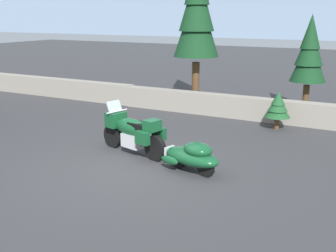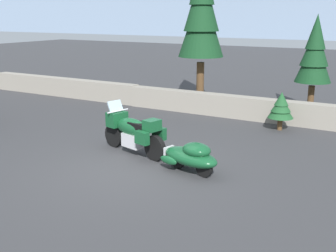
{
  "view_description": "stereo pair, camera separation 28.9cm",
  "coord_description": "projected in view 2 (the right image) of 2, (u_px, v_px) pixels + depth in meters",
  "views": [
    {
      "loc": [
        5.19,
        -8.01,
        3.61
      ],
      "look_at": [
        0.38,
        1.11,
        0.85
      ],
      "focal_mm": 44.68,
      "sensor_mm": 36.0,
      "label": 1
    },
    {
      "loc": [
        5.44,
        -7.87,
        3.61
      ],
      "look_at": [
        0.38,
        1.11,
        0.85
      ],
      "focal_mm": 44.68,
      "sensor_mm": 36.0,
      "label": 2
    }
  ],
  "objects": [
    {
      "name": "pine_tree_secondary",
      "position": [
        315.0,
        52.0,
        15.17
      ],
      "size": [
        1.31,
        1.31,
        3.64
      ],
      "color": "brown",
      "rests_on": "ground"
    },
    {
      "name": "stone_guard_wall",
      "position": [
        231.0,
        106.0,
        15.16
      ],
      "size": [
        24.0,
        0.6,
        0.82
      ],
      "color": "gray",
      "rests_on": "ground"
    },
    {
      "name": "pine_sapling_near",
      "position": [
        281.0,
        106.0,
        13.3
      ],
      "size": [
        0.82,
        0.82,
        1.24
      ],
      "color": "brown",
      "rests_on": "ground"
    },
    {
      "name": "car_shaped_trailer",
      "position": [
        191.0,
        156.0,
        9.76
      ],
      "size": [
        2.22,
        1.07,
        0.76
      ],
      "color": "black",
      "rests_on": "ground"
    },
    {
      "name": "pine_tree_tall",
      "position": [
        202.0,
        10.0,
        16.31
      ],
      "size": [
        1.81,
        1.81,
        6.04
      ],
      "color": "brown",
      "rests_on": "ground"
    },
    {
      "name": "touring_motorcycle",
      "position": [
        133.0,
        131.0,
        11.09
      ],
      "size": [
        2.27,
        1.1,
        1.33
      ],
      "color": "black",
      "rests_on": "ground"
    },
    {
      "name": "ground_plane",
      "position": [
        132.0,
        168.0,
        10.14
      ],
      "size": [
        80.0,
        80.0,
        0.0
      ],
      "primitive_type": "plane",
      "color": "#38383A"
    }
  ]
}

